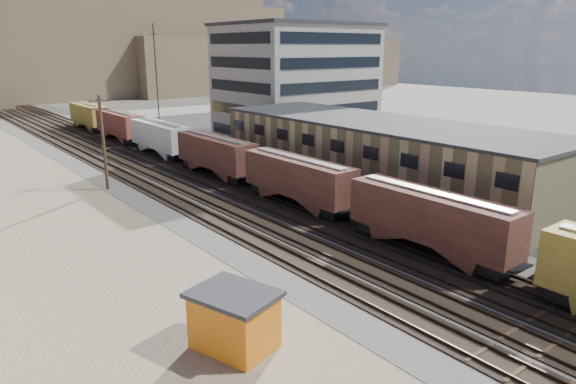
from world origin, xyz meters
TOP-DOWN VIEW (x-y plane):
  - ground at (0.00, 0.00)m, footprint 300.00×300.00m
  - ballast_bed at (0.00, 50.00)m, footprint 18.00×200.00m
  - asphalt_lot at (22.00, 35.00)m, footprint 26.00×120.00m
  - rail_tracks at (-0.55, 50.00)m, footprint 11.40×200.00m
  - freight_train at (3.80, 32.47)m, footprint 3.00×119.74m
  - warehouse at (14.98, 25.00)m, footprint 12.40×40.40m
  - office_tower at (27.95, 54.95)m, footprint 22.60×18.60m
  - utility_pole_north at (-8.50, 42.00)m, footprint 2.20×0.32m
  - radio_mast at (6.00, 60.00)m, footprint 1.20×0.16m
  - maintenance_shed at (-14.09, 8.09)m, footprint 4.32×4.94m
  - parked_car_blue at (23.66, 47.55)m, footprint 4.88×5.53m
  - parked_car_far at (30.55, 60.70)m, footprint 2.18×4.39m

SIDE VIEW (x-z plane):
  - ground at x=0.00m, z-range 0.00..0.00m
  - asphalt_lot at x=22.00m, z-range 0.00..0.04m
  - ballast_bed at x=0.00m, z-range 0.00..0.06m
  - rail_tracks at x=-0.55m, z-range -0.01..0.23m
  - parked_car_blue at x=23.66m, z-range 0.00..1.42m
  - parked_car_far at x=30.55m, z-range 0.00..1.44m
  - maintenance_shed at x=-14.09m, z-range 0.04..3.09m
  - freight_train at x=3.80m, z-range 0.56..5.02m
  - warehouse at x=14.98m, z-range 0.03..7.28m
  - utility_pole_north at x=-8.50m, z-range 0.30..10.30m
  - radio_mast at x=6.00m, z-range 0.12..18.12m
  - office_tower at x=27.95m, z-range 0.04..18.49m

